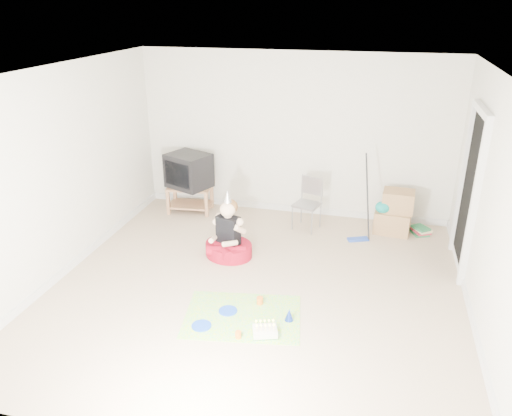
% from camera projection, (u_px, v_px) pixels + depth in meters
% --- Properties ---
extents(ground, '(5.00, 5.00, 0.00)m').
position_uv_depth(ground, '(256.00, 288.00, 6.17)').
color(ground, tan).
rests_on(ground, ground).
extents(doorway_recess, '(0.02, 0.90, 2.05)m').
position_uv_depth(doorway_recess, '(469.00, 194.00, 6.29)').
color(doorway_recess, black).
rests_on(doorway_recess, ground).
extents(tv_stand, '(0.74, 0.51, 0.44)m').
position_uv_depth(tv_stand, '(190.00, 196.00, 8.30)').
color(tv_stand, '#966643').
rests_on(tv_stand, ground).
extents(crt_tv, '(0.80, 0.74, 0.55)m').
position_uv_depth(crt_tv, '(189.00, 171.00, 8.12)').
color(crt_tv, black).
rests_on(crt_tv, tv_stand).
extents(folding_chair, '(0.46, 0.45, 0.82)m').
position_uv_depth(folding_chair, '(307.00, 205.00, 7.62)').
color(folding_chair, '#949599').
rests_on(folding_chair, ground).
extents(cardboard_boxes, '(0.57, 0.46, 0.66)m').
position_uv_depth(cardboard_boxes, '(394.00, 213.00, 7.53)').
color(cardboard_boxes, '#9F774D').
rests_on(cardboard_boxes, ground).
extents(floor_mop, '(0.33, 0.39, 1.24)m').
position_uv_depth(floor_mop, '(359.00, 224.00, 7.28)').
color(floor_mop, '#2242AC').
rests_on(floor_mop, ground).
extents(book_pile, '(0.31, 0.34, 0.12)m').
position_uv_depth(book_pile, '(421.00, 230.00, 7.58)').
color(book_pile, '#267342').
rests_on(book_pile, ground).
extents(seated_woman, '(0.85, 0.85, 0.97)m').
position_uv_depth(seated_woman, '(229.00, 242.00, 6.87)').
color(seated_woman, maroon).
rests_on(seated_woman, ground).
extents(party_mat, '(1.42, 1.13, 0.01)m').
position_uv_depth(party_mat, '(243.00, 316.00, 5.62)').
color(party_mat, '#F633A3').
rests_on(party_mat, ground).
extents(birthday_cake, '(0.31, 0.28, 0.13)m').
position_uv_depth(birthday_cake, '(265.00, 332.00, 5.30)').
color(birthday_cake, silver).
rests_on(birthday_cake, party_mat).
extents(blue_plate_near, '(0.29, 0.29, 0.01)m').
position_uv_depth(blue_plate_near, '(228.00, 311.00, 5.70)').
color(blue_plate_near, '#1743BA').
rests_on(blue_plate_near, party_mat).
extents(blue_plate_far, '(0.30, 0.30, 0.01)m').
position_uv_depth(blue_plate_far, '(201.00, 326.00, 5.44)').
color(blue_plate_far, '#1743BA').
rests_on(blue_plate_far, party_mat).
extents(orange_cup_near, '(0.08, 0.08, 0.09)m').
position_uv_depth(orange_cup_near, '(260.00, 301.00, 5.82)').
color(orange_cup_near, orange).
rests_on(orange_cup_near, party_mat).
extents(orange_cup_far, '(0.07, 0.07, 0.07)m').
position_uv_depth(orange_cup_far, '(238.00, 335.00, 5.24)').
color(orange_cup_far, orange).
rests_on(orange_cup_far, party_mat).
extents(blue_party_hat, '(0.12, 0.12, 0.14)m').
position_uv_depth(blue_party_hat, '(289.00, 315.00, 5.51)').
color(blue_party_hat, '#1733A6').
rests_on(blue_party_hat, party_mat).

